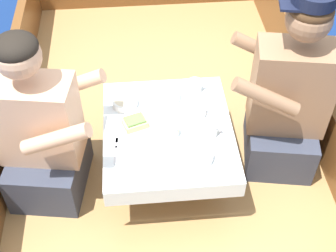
% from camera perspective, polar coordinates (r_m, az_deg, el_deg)
% --- Properties ---
extents(ground_plane, '(60.00, 60.00, 0.00)m').
position_cam_1_polar(ground_plane, '(2.91, -0.01, -9.28)').
color(ground_plane, navy).
extents(boat_deck, '(1.87, 3.60, 0.31)m').
position_cam_1_polar(boat_deck, '(2.79, -0.01, -7.45)').
color(boat_deck, '#A87F4C').
rests_on(boat_deck, ground_plane).
extents(gunwale_starboard, '(0.06, 3.60, 0.35)m').
position_cam_1_polar(gunwale_starboard, '(2.73, 19.21, -1.53)').
color(gunwale_starboard, brown).
rests_on(gunwale_starboard, boat_deck).
extents(cockpit_table, '(0.66, 0.76, 0.35)m').
position_cam_1_polar(cockpit_table, '(2.42, 0.00, -0.91)').
color(cockpit_table, '#B2B2B7').
rests_on(cockpit_table, boat_deck).
extents(person_port, '(0.57, 0.51, 0.98)m').
position_cam_1_polar(person_port, '(2.39, -15.20, -0.96)').
color(person_port, '#333847').
rests_on(person_port, boat_deck).
extents(person_starboard, '(0.57, 0.52, 1.06)m').
position_cam_1_polar(person_starboard, '(2.51, 14.40, 3.22)').
color(person_starboard, '#333847').
rests_on(person_starboard, boat_deck).
extents(plate_sandwich, '(0.19, 0.19, 0.01)m').
position_cam_1_polar(plate_sandwich, '(2.41, -4.01, -0.02)').
color(plate_sandwich, white).
rests_on(plate_sandwich, cockpit_table).
extents(plate_bread, '(0.19, 0.19, 0.01)m').
position_cam_1_polar(plate_bread, '(2.28, -1.62, -3.33)').
color(plate_bread, white).
rests_on(plate_bread, cockpit_table).
extents(sandwich, '(0.14, 0.12, 0.05)m').
position_cam_1_polar(sandwich, '(2.39, -4.04, 0.43)').
color(sandwich, '#E0BC7F').
rests_on(sandwich, plate_sandwich).
extents(bowl_port_near, '(0.11, 0.11, 0.04)m').
position_cam_1_polar(bowl_port_near, '(2.54, 0.18, 3.67)').
color(bowl_port_near, white).
rests_on(bowl_port_near, cockpit_table).
extents(bowl_starboard_near, '(0.15, 0.15, 0.04)m').
position_cam_1_polar(bowl_starboard_near, '(2.25, 3.69, -3.61)').
color(bowl_starboard_near, white).
rests_on(bowl_starboard_near, cockpit_table).
extents(bowl_center_far, '(0.14, 0.14, 0.04)m').
position_cam_1_polar(bowl_center_far, '(2.52, -5.31, 2.95)').
color(bowl_center_far, white).
rests_on(bowl_center_far, cockpit_table).
extents(bowl_port_far, '(0.15, 0.15, 0.04)m').
position_cam_1_polar(bowl_port_far, '(2.46, 2.97, 2.01)').
color(bowl_port_far, white).
rests_on(bowl_port_far, cockpit_table).
extents(coffee_cup_port, '(0.10, 0.08, 0.07)m').
position_cam_1_polar(coffee_cup_port, '(2.59, 3.30, 4.95)').
color(coffee_cup_port, white).
rests_on(coffee_cup_port, cockpit_table).
extents(coffee_cup_starboard, '(0.10, 0.07, 0.07)m').
position_cam_1_polar(coffee_cup_starboard, '(2.35, 5.19, -0.42)').
color(coffee_cup_starboard, white).
rests_on(coffee_cup_starboard, cockpit_table).
extents(tin_can, '(0.07, 0.07, 0.05)m').
position_cam_1_polar(tin_can, '(2.35, 0.56, -0.53)').
color(tin_can, silver).
rests_on(tin_can, cockpit_table).
extents(utensil_spoon_center, '(0.17, 0.06, 0.01)m').
position_cam_1_polar(utensil_spoon_center, '(2.59, -2.50, 4.04)').
color(utensil_spoon_center, silver).
rests_on(utensil_spoon_center, cockpit_table).
extents(utensil_knife_starboard, '(0.07, 0.16, 0.00)m').
position_cam_1_polar(utensil_knife_starboard, '(2.52, -2.47, 2.60)').
color(utensil_knife_starboard, silver).
rests_on(utensil_knife_starboard, cockpit_table).
extents(utensil_spoon_port, '(0.13, 0.13, 0.01)m').
position_cam_1_polar(utensil_spoon_port, '(2.63, -6.77, 4.56)').
color(utensil_spoon_port, silver).
rests_on(utensil_spoon_port, cockpit_table).
extents(utensil_spoon_starboard, '(0.08, 0.16, 0.01)m').
position_cam_1_polar(utensil_spoon_starboard, '(2.45, 6.83, 0.72)').
color(utensil_spoon_starboard, silver).
rests_on(utensil_spoon_starboard, cockpit_table).
extents(utensil_knife_port, '(0.17, 0.02, 0.00)m').
position_cam_1_polar(utensil_knife_port, '(2.32, -5.11, -2.44)').
color(utensil_knife_port, silver).
rests_on(utensil_knife_port, cockpit_table).
extents(utensil_fork_starboard, '(0.03, 0.17, 0.00)m').
position_cam_1_polar(utensil_fork_starboard, '(2.32, -6.33, -2.68)').
color(utensil_fork_starboard, silver).
rests_on(utensil_fork_starboard, cockpit_table).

